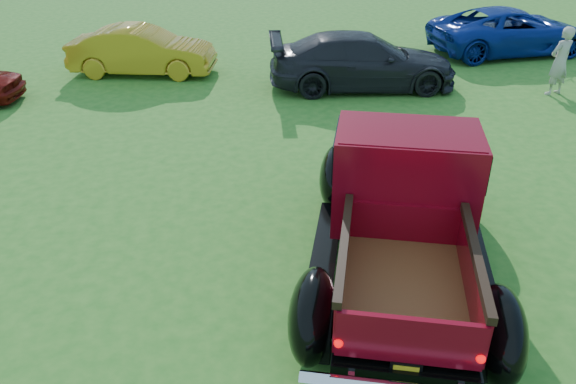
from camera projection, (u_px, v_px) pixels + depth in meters
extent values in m
plane|color=#28651D|center=(255.00, 262.00, 8.38)|extent=(120.00, 120.00, 0.00)
cylinder|color=black|center=(322.00, 325.00, 6.57)|extent=(0.50, 0.92, 0.88)
cylinder|color=black|center=(487.00, 342.00, 6.32)|extent=(0.50, 0.92, 0.88)
cylinder|color=black|center=(342.00, 184.00, 9.60)|extent=(0.50, 0.92, 0.88)
cylinder|color=black|center=(454.00, 192.00, 9.36)|extent=(0.50, 0.92, 0.88)
cube|color=black|center=(400.00, 241.00, 7.98)|extent=(2.91, 5.40, 0.22)
cube|color=maroon|center=(400.00, 158.00, 9.33)|extent=(2.25, 2.10, 0.68)
cube|color=silver|center=(399.00, 138.00, 10.06)|extent=(1.71, 0.55, 0.55)
cube|color=maroon|center=(405.00, 178.00, 7.91)|extent=(2.23, 1.76, 1.43)
cube|color=black|center=(408.00, 153.00, 7.72)|extent=(2.24, 1.66, 0.55)
cube|color=maroon|center=(410.00, 133.00, 7.58)|extent=(2.12, 1.63, 0.09)
cube|color=brown|center=(404.00, 293.00, 6.70)|extent=(2.04, 2.53, 0.06)
cube|color=maroon|center=(343.00, 268.00, 6.66)|extent=(0.66, 2.13, 0.57)
cube|color=maroon|center=(472.00, 279.00, 6.47)|extent=(0.66, 2.13, 0.57)
cube|color=maroon|center=(404.00, 224.00, 7.51)|extent=(1.44, 0.46, 0.57)
cube|color=maroon|center=(409.00, 340.00, 5.61)|extent=(1.45, 0.47, 0.57)
cube|color=black|center=(344.00, 244.00, 6.50)|extent=(0.70, 2.14, 0.10)
cube|color=black|center=(476.00, 255.00, 6.30)|extent=(0.70, 2.14, 0.10)
ellipsoid|color=black|center=(312.00, 315.00, 6.52)|extent=(0.81, 1.26, 0.97)
ellipsoid|color=black|center=(499.00, 335.00, 6.24)|extent=(0.81, 1.26, 0.97)
ellipsoid|color=black|center=(336.00, 176.00, 9.55)|extent=(0.81, 1.26, 0.97)
ellipsoid|color=black|center=(462.00, 185.00, 9.28)|extent=(0.81, 1.26, 0.97)
cube|color=black|center=(326.00, 245.00, 8.14)|extent=(0.98, 2.32, 0.07)
cube|color=black|center=(475.00, 258.00, 7.86)|extent=(0.98, 2.32, 0.07)
cube|color=black|center=(406.00, 370.00, 5.75)|extent=(0.32, 0.11, 0.17)
cube|color=gold|center=(406.00, 370.00, 5.74)|extent=(0.26, 0.08, 0.11)
sphere|color=#CC0505|center=(338.00, 343.00, 5.73)|extent=(0.10, 0.10, 0.10)
sphere|color=#CC0505|center=(481.00, 359.00, 5.55)|extent=(0.10, 0.10, 0.10)
imported|color=#BE8C19|center=(142.00, 51.00, 16.13)|extent=(4.29, 2.16, 1.35)
imported|color=black|center=(363.00, 61.00, 15.05)|extent=(5.13, 2.37, 1.45)
imported|color=navy|center=(510.00, 31.00, 18.05)|extent=(5.39, 2.90, 1.44)
imported|color=#A69F8F|center=(560.00, 61.00, 14.47)|extent=(0.75, 0.60, 1.77)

